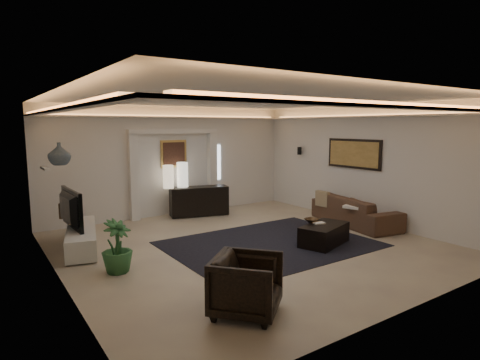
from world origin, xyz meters
TOP-DOWN VIEW (x-y plane):
  - floor at (0.00, 0.00)m, footprint 7.00×7.00m
  - ceiling at (0.00, 0.00)m, footprint 7.00×7.00m
  - wall_back at (0.00, 3.50)m, footprint 7.00×0.00m
  - wall_front at (0.00, -3.50)m, footprint 7.00×0.00m
  - wall_left at (-3.50, 0.00)m, footprint 0.00×7.00m
  - wall_right at (3.50, 0.00)m, footprint 0.00×7.00m
  - cove_soffit at (0.00, 0.00)m, footprint 7.00×7.00m
  - daylight_slit at (1.35, 3.48)m, footprint 0.25×0.03m
  - area_rug at (0.40, -0.20)m, footprint 4.00×3.00m
  - pilaster_left at (-1.15, 3.40)m, footprint 0.22×0.20m
  - pilaster_right at (1.15, 3.40)m, footprint 0.22×0.20m
  - alcove_header at (0.00, 3.40)m, footprint 2.52×0.20m
  - painting_frame at (0.00, 3.47)m, footprint 0.74×0.04m
  - painting_canvas at (0.00, 3.44)m, footprint 0.62×0.02m
  - art_panel_frame at (3.47, 0.30)m, footprint 0.04×1.64m
  - art_panel_gold at (3.44, 0.30)m, footprint 0.02×1.50m
  - wall_sconce at (3.38, 2.20)m, footprint 0.12×0.12m
  - wall_niche at (-3.44, 1.40)m, footprint 0.10×0.55m
  - console at (0.46, 2.93)m, footprint 1.61×0.87m
  - lamp_left at (-0.31, 3.17)m, footprint 0.32×0.32m
  - lamp_right at (0.10, 3.17)m, footprint 0.31×0.31m
  - media_ledge at (-2.83, 1.69)m, footprint 1.00×2.16m
  - tv at (-3.10, 1.78)m, footprint 1.32×0.22m
  - figurine at (-2.99, 2.71)m, footprint 0.16×0.16m
  - ginger_jar at (-3.15, 1.66)m, footprint 0.40×0.40m
  - plant at (-2.65, -0.00)m, footprint 0.68×0.68m
  - sofa at (3.15, -0.07)m, footprint 2.49×1.33m
  - throw_blanket at (2.81, -0.40)m, footprint 0.69×0.62m
  - throw_pillow at (2.83, 0.72)m, footprint 0.13×0.39m
  - coffee_table at (1.29, -0.83)m, footprint 1.26×0.94m
  - bowl at (1.25, -0.52)m, footprint 0.32×0.32m
  - magazine at (1.26, -0.71)m, footprint 0.25×0.21m
  - armchair at (-1.74, -2.39)m, footprint 1.17×1.18m

SIDE VIEW (x-z plane):
  - floor at x=0.00m, z-range 0.00..0.00m
  - area_rug at x=0.40m, z-range 0.00..0.01m
  - coffee_table at x=1.29m, z-range 0.00..0.41m
  - media_ledge at x=-2.83m, z-range 0.03..0.42m
  - sofa at x=3.15m, z-range 0.00..0.69m
  - armchair at x=-1.74m, z-range 0.00..0.77m
  - console at x=0.46m, z-range 0.02..0.78m
  - magazine at x=1.26m, z-range 0.41..0.44m
  - plant at x=-2.65m, z-range 0.00..0.88m
  - bowl at x=1.25m, z-range 0.41..0.48m
  - throw_blanket at x=2.81m, z-range 0.52..0.58m
  - throw_pillow at x=2.83m, z-range 0.36..0.74m
  - figurine at x=-2.99m, z-range 0.48..0.80m
  - tv at x=-3.10m, z-range 0.45..1.20m
  - lamp_left at x=-0.31m, z-range 0.79..1.39m
  - lamp_right at x=0.10m, z-range 0.76..1.42m
  - pilaster_left at x=-1.15m, z-range 0.00..2.20m
  - pilaster_right at x=1.15m, z-range 0.00..2.20m
  - daylight_slit at x=1.35m, z-range 0.85..1.85m
  - wall_back at x=0.00m, z-range -2.05..4.95m
  - wall_front at x=0.00m, z-range -2.05..4.95m
  - wall_left at x=-3.50m, z-range -2.05..4.95m
  - wall_right at x=3.50m, z-range -2.05..4.95m
  - painting_frame at x=0.00m, z-range 1.28..2.02m
  - painting_canvas at x=0.00m, z-range 1.34..1.96m
  - wall_niche at x=-3.44m, z-range 1.63..1.67m
  - wall_sconce at x=3.38m, z-range 1.57..1.79m
  - art_panel_gold at x=3.44m, z-range 1.39..2.01m
  - art_panel_frame at x=3.47m, z-range 1.33..2.07m
  - ginger_jar at x=-3.15m, z-range 1.67..2.09m
  - alcove_header at x=0.00m, z-range 2.19..2.31m
  - cove_soffit at x=0.00m, z-range 2.60..2.64m
  - ceiling at x=0.00m, z-range 2.90..2.90m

